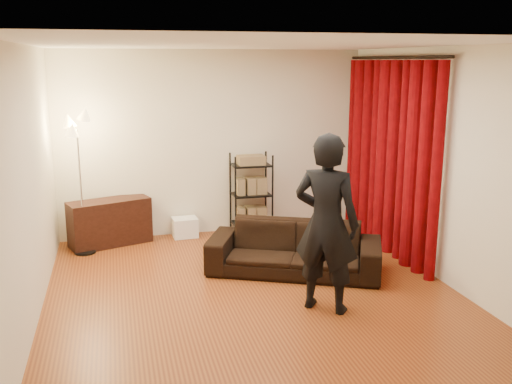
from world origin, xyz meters
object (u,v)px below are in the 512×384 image
object	(u,v)px
sofa	(294,249)
media_cabinet	(110,222)
wire_shelf	(251,194)
floor_lamp	(81,185)
person	(326,224)
storage_boxes	(185,227)

from	to	relation	value
sofa	media_cabinet	bearing A→B (deg)	167.10
wire_shelf	floor_lamp	distance (m)	2.43
sofa	person	world-z (taller)	person
media_cabinet	sofa	bearing A→B (deg)	-56.69
storage_boxes	wire_shelf	world-z (taller)	wire_shelf
sofa	media_cabinet	size ratio (longest dim) A/B	1.87
media_cabinet	wire_shelf	world-z (taller)	wire_shelf
person	floor_lamp	distance (m)	3.50
sofa	media_cabinet	xyz separation A→B (m)	(-2.18, 1.67, 0.02)
person	storage_boxes	distance (m)	3.14
floor_lamp	media_cabinet	bearing A→B (deg)	41.96
media_cabinet	wire_shelf	distance (m)	2.07
media_cabinet	person	bearing A→B (deg)	-71.06
sofa	wire_shelf	world-z (taller)	wire_shelf
media_cabinet	storage_boxes	distance (m)	1.08
media_cabinet	floor_lamp	world-z (taller)	floor_lamp
person	storage_boxes	world-z (taller)	person
wire_shelf	floor_lamp	xyz separation A→B (m)	(-2.39, -0.32, 0.33)
wire_shelf	floor_lamp	bearing A→B (deg)	164.94
storage_boxes	wire_shelf	size ratio (longest dim) A/B	0.29
storage_boxes	wire_shelf	bearing A→B (deg)	-4.27
sofa	floor_lamp	bearing A→B (deg)	176.11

